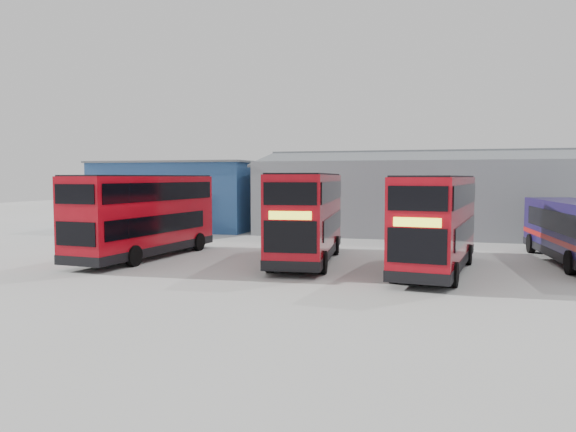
{
  "coord_description": "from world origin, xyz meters",
  "views": [
    {
      "loc": [
        5.92,
        -21.54,
        3.96
      ],
      "look_at": [
        -1.5,
        4.05,
        2.1
      ],
      "focal_mm": 35.0,
      "sensor_mm": 36.0,
      "label": 1
    }
  ],
  "objects_px": {
    "double_decker_left": "(145,217)",
    "panel_van": "(152,217)",
    "double_decker_right": "(437,224)",
    "double_decker_centre": "(308,218)",
    "maintenance_shed": "(481,196)",
    "office_block": "(183,195)"
  },
  "relations": [
    {
      "from": "office_block",
      "to": "double_decker_centre",
      "type": "relative_size",
      "value": 1.24
    },
    {
      "from": "double_decker_right",
      "to": "double_decker_centre",
      "type": "bearing_deg",
      "value": 174.27
    },
    {
      "from": "office_block",
      "to": "panel_van",
      "type": "distance_m",
      "value": 5.3
    },
    {
      "from": "panel_van",
      "to": "double_decker_centre",
      "type": "bearing_deg",
      "value": -13.56
    },
    {
      "from": "maintenance_shed",
      "to": "double_decker_left",
      "type": "height_order",
      "value": "maintenance_shed"
    },
    {
      "from": "double_decker_left",
      "to": "double_decker_centre",
      "type": "xyz_separation_m",
      "value": [
        7.9,
        1.17,
        0.04
      ]
    },
    {
      "from": "maintenance_shed",
      "to": "panel_van",
      "type": "xyz_separation_m",
      "value": [
        -21.83,
        -7.13,
        -1.41
      ]
    },
    {
      "from": "double_decker_right",
      "to": "panel_van",
      "type": "xyz_separation_m",
      "value": [
        -19.23,
        10.29,
        -0.8
      ]
    },
    {
      "from": "maintenance_shed",
      "to": "double_decker_left",
      "type": "distance_m",
      "value": 23.84
    },
    {
      "from": "maintenance_shed",
      "to": "double_decker_right",
      "type": "distance_m",
      "value": 17.62
    },
    {
      "from": "double_decker_right",
      "to": "panel_van",
      "type": "relative_size",
      "value": 1.84
    },
    {
      "from": "double_decker_left",
      "to": "double_decker_right",
      "type": "xyz_separation_m",
      "value": [
        13.79,
        -0.12,
        -0.02
      ]
    },
    {
      "from": "double_decker_centre",
      "to": "double_decker_right",
      "type": "relative_size",
      "value": 1.03
    },
    {
      "from": "maintenance_shed",
      "to": "panel_van",
      "type": "relative_size",
      "value": 5.81
    },
    {
      "from": "double_decker_left",
      "to": "double_decker_right",
      "type": "relative_size",
      "value": 1.0
    },
    {
      "from": "office_block",
      "to": "maintenance_shed",
      "type": "distance_m",
      "value": 22.09
    },
    {
      "from": "double_decker_left",
      "to": "panel_van",
      "type": "distance_m",
      "value": 11.57
    },
    {
      "from": "maintenance_shed",
      "to": "double_decker_right",
      "type": "bearing_deg",
      "value": -98.5
    },
    {
      "from": "office_block",
      "to": "double_decker_left",
      "type": "distance_m",
      "value": 16.3
    },
    {
      "from": "office_block",
      "to": "double_decker_right",
      "type": "bearing_deg",
      "value": -38.47
    },
    {
      "from": "maintenance_shed",
      "to": "double_decker_centre",
      "type": "relative_size",
      "value": 3.07
    },
    {
      "from": "office_block",
      "to": "double_decker_right",
      "type": "height_order",
      "value": "office_block"
    }
  ]
}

